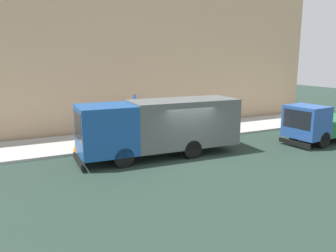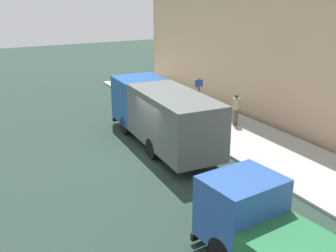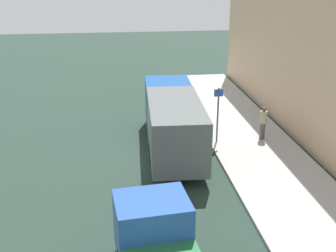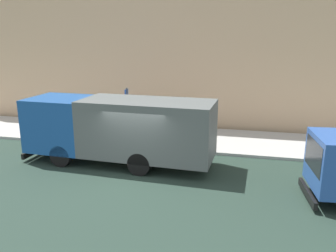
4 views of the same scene
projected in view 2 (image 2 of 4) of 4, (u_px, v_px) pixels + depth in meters
ground at (151, 157)px, 17.53m from camera, size 80.00×80.00×0.00m
sidewalk at (244, 137)px, 19.78m from camera, size 4.23×30.00×0.13m
building_facade at (292, 35)px, 19.37m from camera, size 0.50×30.00×9.80m
large_utility_truck at (161, 113)px, 18.39m from camera, size 2.66×8.16×2.78m
small_flatbed_truck at (277, 240)px, 9.91m from camera, size 2.57×5.49×2.24m
pedestrian_walking at (236, 109)px, 20.99m from camera, size 0.50×0.50×1.71m
traffic_cone_orange at (168, 110)px, 22.78m from camera, size 0.47×0.47×0.67m
street_sign_post at (199, 101)px, 19.70m from camera, size 0.44×0.08×2.77m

